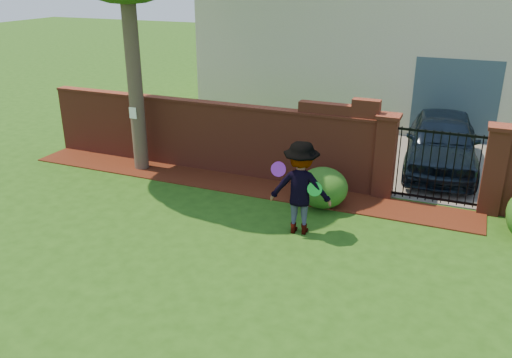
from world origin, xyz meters
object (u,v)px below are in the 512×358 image
at_px(car, 442,145).
at_px(frisbee_green, 315,189).
at_px(man, 300,189).
at_px(frisbee_purple, 278,169).

bearing_deg(car, frisbee_green, -116.98).
height_order(man, frisbee_purple, man).
height_order(car, man, man).
distance_m(car, man, 5.00).
relative_size(man, frisbee_green, 6.57).
xyz_separation_m(car, frisbee_green, (-1.90, -4.54, 0.25)).
relative_size(man, frisbee_purple, 6.48).
relative_size(frisbee_purple, frisbee_green, 1.01).
distance_m(man, frisbee_green, 0.32).
bearing_deg(man, frisbee_green, 158.95).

